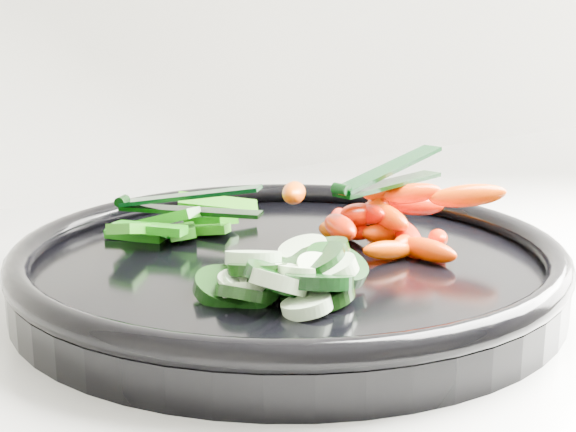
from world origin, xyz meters
TOP-DOWN VIEW (x-y plane):
  - veggie_tray at (-0.23, 1.63)m, footprint 0.44×0.44m
  - cucumber_pile at (-0.28, 1.58)m, footprint 0.12×0.11m
  - carrot_pile at (-0.15, 1.62)m, footprint 0.14×0.15m
  - pepper_pile at (-0.26, 1.73)m, footprint 0.15×0.09m
  - tong_carrot at (-0.15, 1.62)m, footprint 0.11×0.03m
  - tong_pepper at (-0.26, 1.72)m, footprint 0.08×0.10m

SIDE VIEW (x-z plane):
  - veggie_tray at x=-0.23m, z-range 0.93..0.97m
  - pepper_pile at x=-0.26m, z-range 0.94..0.98m
  - cucumber_pile at x=-0.28m, z-range 0.95..0.98m
  - carrot_pile at x=-0.15m, z-range 0.95..1.00m
  - tong_pepper at x=-0.26m, z-range 0.97..0.99m
  - tong_carrot at x=-0.15m, z-range 0.99..1.02m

